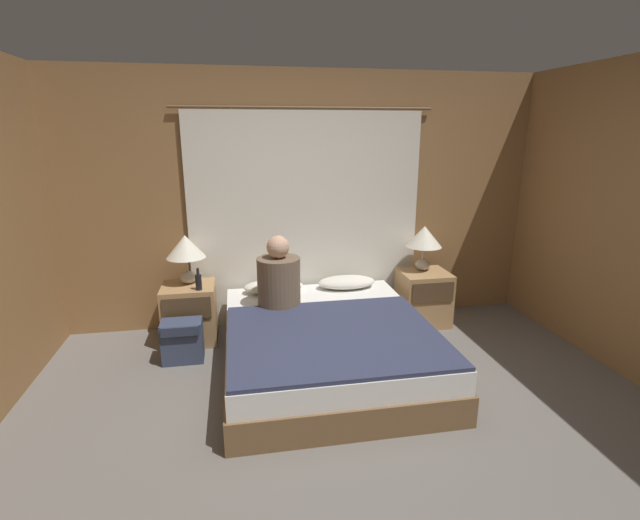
{
  "coord_description": "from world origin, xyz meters",
  "views": [
    {
      "loc": [
        -0.69,
        -2.52,
        1.93
      ],
      "look_at": [
        0.0,
        1.24,
        0.86
      ],
      "focal_mm": 26.0,
      "sensor_mm": 36.0,
      "label": 1
    }
  ],
  "objects": [
    {
      "name": "blanket_on_bed",
      "position": [
        0.0,
        0.65,
        0.43
      ],
      "size": [
        1.6,
        1.38,
        0.03
      ],
      "color": "#2D334C",
      "rests_on": "bed"
    },
    {
      "name": "pillow_left",
      "position": [
        -0.37,
        1.75,
        0.47
      ],
      "size": [
        0.57,
        0.3,
        0.12
      ],
      "color": "silver",
      "rests_on": "bed"
    },
    {
      "name": "ground_plane",
      "position": [
        0.0,
        0.0,
        0.0
      ],
      "size": [
        16.0,
        16.0,
        0.0
      ],
      "primitive_type": "plane",
      "color": "#66605B"
    },
    {
      "name": "beer_bottle_on_left_stand",
      "position": [
        -1.05,
        1.55,
        0.63
      ],
      "size": [
        0.06,
        0.06,
        0.2
      ],
      "color": "black",
      "rests_on": "nightstand_left"
    },
    {
      "name": "lamp_right",
      "position": [
        1.16,
        1.76,
        0.88
      ],
      "size": [
        0.36,
        0.36,
        0.46
      ],
      "color": "#B2A899",
      "rests_on": "nightstand_right"
    },
    {
      "name": "backpack_on_floor",
      "position": [
        -1.2,
        1.28,
        0.21
      ],
      "size": [
        0.34,
        0.25,
        0.36
      ],
      "color": "#333D56",
      "rests_on": "ground_plane"
    },
    {
      "name": "nightstand_left",
      "position": [
        -1.16,
        1.69,
        0.28
      ],
      "size": [
        0.48,
        0.45,
        0.55
      ],
      "color": "#A87F51",
      "rests_on": "ground_plane"
    },
    {
      "name": "wall_back",
      "position": [
        0.0,
        2.06,
        1.25
      ],
      "size": [
        4.82,
        0.06,
        2.5
      ],
      "color": "olive",
      "rests_on": "ground_plane"
    },
    {
      "name": "lamp_left",
      "position": [
        -1.16,
        1.76,
        0.88
      ],
      "size": [
        0.36,
        0.36,
        0.46
      ],
      "color": "#B2A899",
      "rests_on": "nightstand_left"
    },
    {
      "name": "curtain_panel",
      "position": [
        0.0,
        2.0,
        1.07
      ],
      "size": [
        2.51,
        0.03,
        2.15
      ],
      "color": "silver",
      "rests_on": "ground_plane"
    },
    {
      "name": "nightstand_right",
      "position": [
        1.16,
        1.69,
        0.28
      ],
      "size": [
        0.48,
        0.45,
        0.55
      ],
      "color": "#A87F51",
      "rests_on": "ground_plane"
    },
    {
      "name": "bed",
      "position": [
        0.0,
        0.94,
        0.2
      ],
      "size": [
        1.66,
        2.01,
        0.41
      ],
      "color": "brown",
      "rests_on": "ground_plane"
    },
    {
      "name": "pillow_right",
      "position": [
        0.37,
        1.75,
        0.47
      ],
      "size": [
        0.57,
        0.3,
        0.12
      ],
      "color": "silver",
      "rests_on": "bed"
    },
    {
      "name": "person_left_in_bed",
      "position": [
        -0.35,
        1.38,
        0.67
      ],
      "size": [
        0.38,
        0.38,
        0.65
      ],
      "color": "brown",
      "rests_on": "bed"
    }
  ]
}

